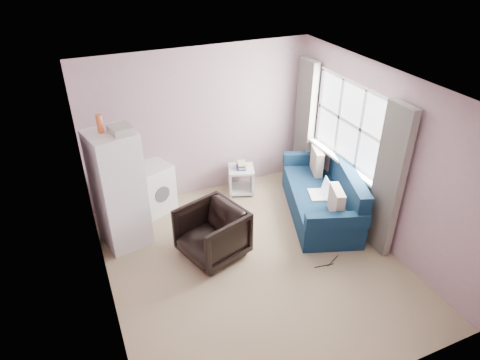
% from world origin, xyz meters
% --- Properties ---
extents(room, '(3.84, 4.24, 2.54)m').
position_xyz_m(room, '(0.02, 0.01, 1.25)').
color(room, '#9A8564').
rests_on(room, ground).
extents(armchair, '(0.96, 0.99, 0.82)m').
position_xyz_m(armchair, '(-0.46, 0.40, 0.41)').
color(armchair, black).
rests_on(armchair, ground).
extents(fridge, '(0.73, 0.72, 1.99)m').
position_xyz_m(fridge, '(-1.52, 1.21, 0.89)').
color(fridge, silver).
rests_on(fridge, ground).
extents(washing_machine, '(0.75, 0.75, 0.81)m').
position_xyz_m(washing_machine, '(-0.96, 1.85, 0.42)').
color(washing_machine, silver).
rests_on(washing_machine, ground).
extents(side_table, '(0.54, 0.54, 0.58)m').
position_xyz_m(side_table, '(0.58, 1.77, 0.27)').
color(side_table, silver).
rests_on(side_table, ground).
extents(sofa, '(1.51, 2.18, 0.89)m').
position_xyz_m(sofa, '(1.52, 0.63, 0.33)').
color(sofa, '#0F2B46').
rests_on(sofa, ground).
extents(window_dressing, '(0.17, 2.62, 2.18)m').
position_xyz_m(window_dressing, '(1.78, 0.70, 1.11)').
color(window_dressing, white).
rests_on(window_dressing, ground).
extents(floor_cables, '(0.44, 0.14, 0.01)m').
position_xyz_m(floor_cables, '(0.94, -0.43, 0.01)').
color(floor_cables, black).
rests_on(floor_cables, ground).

